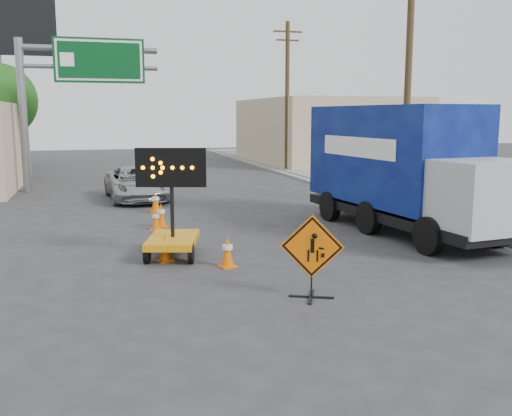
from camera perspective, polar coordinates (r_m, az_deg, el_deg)
name	(u,v)px	position (r m, az deg, el deg)	size (l,w,h in m)	color
ground	(298,304)	(10.80, 4.26, -9.51)	(100.00, 100.00, 0.00)	#2D2D30
curb_right	(333,188)	(27.05, 7.66, 1.98)	(0.40, 60.00, 0.12)	gray
sidewalk_right	(377,186)	(28.04, 11.98, 2.15)	(4.00, 60.00, 0.15)	gray
building_right_far	(324,131)	(42.92, 6.84, 7.69)	(10.00, 14.00, 4.60)	tan
highway_gantry	(70,79)	(27.60, -18.13, 12.18)	(6.18, 0.38, 6.90)	slate
utility_pole_near	(408,82)	(22.77, 14.95, 12.05)	(1.80, 0.26, 9.00)	#4F3D21
utility_pole_far	(287,95)	(35.53, 3.13, 11.26)	(1.80, 0.26, 9.00)	#4F3D21
tree_left_far	(1,97)	(39.97, -24.14, 10.13)	(4.10, 4.10, 6.66)	#4F3D21
construction_sign	(312,254)	(10.90, 5.61, -4.63)	(1.12, 0.81, 1.63)	black
arrow_board	(173,233)	(14.19, -8.33, -2.45)	(1.66, 2.13, 2.69)	orange
pickup_truck	(137,183)	(24.01, -11.86, 2.42)	(2.25, 4.87, 1.35)	#A5A8AC
box_truck	(403,175)	(17.52, 14.51, 3.19)	(3.13, 8.09, 3.75)	black
cone_a	(227,251)	(13.18, -2.87, -4.35)	(0.46, 0.46, 0.74)	#E15D04
cone_b	(165,247)	(13.84, -9.07, -3.88)	(0.44, 0.44, 0.69)	#E15D04
cone_c	(161,215)	(18.03, -9.47, -0.68)	(0.51, 0.51, 0.77)	#E15D04
cone_d	(156,219)	(17.66, -9.99, -1.10)	(0.43, 0.43, 0.65)	#E15D04
cone_e	(156,202)	(20.72, -10.02, 0.64)	(0.41, 0.41, 0.80)	#E15D04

